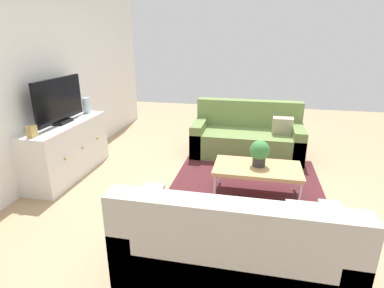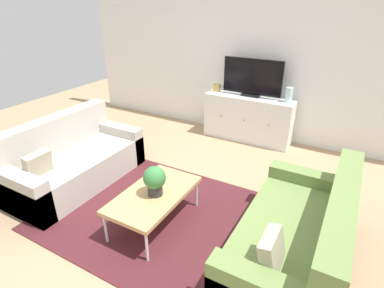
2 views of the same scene
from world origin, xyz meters
TOP-DOWN VIEW (x-y plane):
  - ground_plane at (0.00, 0.00)m, footprint 10.00×10.00m
  - wall_back at (0.00, 2.55)m, footprint 6.40×0.12m
  - area_rug at (0.00, -0.15)m, footprint 2.50×1.90m
  - couch_left_side at (-1.44, -0.10)m, footprint 0.85×1.71m
  - couch_right_side at (1.44, -0.10)m, footprint 0.85×1.71m
  - coffee_table at (-0.01, -0.27)m, footprint 0.57×1.01m
  - potted_plant at (0.02, -0.28)m, footprint 0.23×0.23m
  - tv_console at (0.09, 2.27)m, footprint 1.44×0.47m
  - flat_screen_tv at (0.09, 2.29)m, footprint 0.95×0.16m
  - glass_vase at (0.69, 2.27)m, footprint 0.11×0.11m
  - mantel_clock at (-0.51, 2.27)m, footprint 0.11×0.07m

SIDE VIEW (x-z plane):
  - ground_plane at x=0.00m, z-range 0.00..0.00m
  - area_rug at x=0.00m, z-range 0.00..0.01m
  - couch_left_side at x=-1.44m, z-range -0.14..0.69m
  - couch_right_side at x=1.44m, z-range -0.14..0.69m
  - coffee_table at x=-0.01m, z-range 0.16..0.55m
  - tv_console at x=0.09m, z-range 0.00..0.74m
  - potted_plant at x=0.02m, z-range 0.40..0.71m
  - mantel_clock at x=-0.51m, z-range 0.74..0.87m
  - glass_vase at x=0.69m, z-range 0.74..0.97m
  - flat_screen_tv at x=0.09m, z-range 0.74..1.33m
  - wall_back at x=0.00m, z-range 0.00..2.70m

